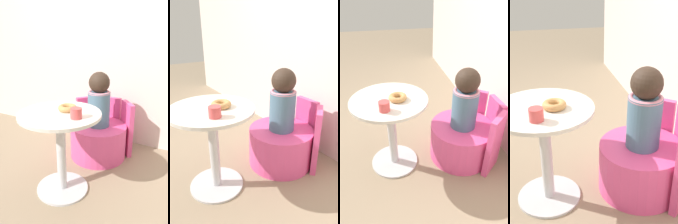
% 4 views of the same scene
% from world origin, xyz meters
% --- Properties ---
extents(ground_plane, '(12.00, 12.00, 0.00)m').
position_xyz_m(ground_plane, '(0.00, 0.00, 0.00)').
color(ground_plane, gray).
extents(back_wall, '(6.00, 0.06, 2.40)m').
position_xyz_m(back_wall, '(0.00, 1.13, 1.20)').
color(back_wall, silver).
rests_on(back_wall, ground_plane).
extents(round_table, '(0.65, 0.65, 0.70)m').
position_xyz_m(round_table, '(0.05, -0.04, 0.48)').
color(round_table, silver).
rests_on(round_table, ground_plane).
extents(tub_chair, '(0.60, 0.60, 0.36)m').
position_xyz_m(tub_chair, '(0.08, 0.62, 0.18)').
color(tub_chair, '#E54C8C').
rests_on(tub_chair, ground_plane).
extents(booth_backrest, '(0.70, 0.25, 0.59)m').
position_xyz_m(booth_backrest, '(0.08, 0.87, 0.30)').
color(booth_backrest, '#E54C8C').
rests_on(booth_backrest, ground_plane).
extents(child_figure, '(0.23, 0.23, 0.57)m').
position_xyz_m(child_figure, '(0.08, 0.62, 0.64)').
color(child_figure, slate).
rests_on(child_figure, tub_chair).
extents(donut, '(0.15, 0.15, 0.04)m').
position_xyz_m(donut, '(0.08, 0.03, 0.73)').
color(donut, tan).
rests_on(donut, round_table).
extents(cup, '(0.08, 0.08, 0.08)m').
position_xyz_m(cup, '(0.22, -0.08, 0.74)').
color(cup, '#DB4C4C').
rests_on(cup, round_table).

